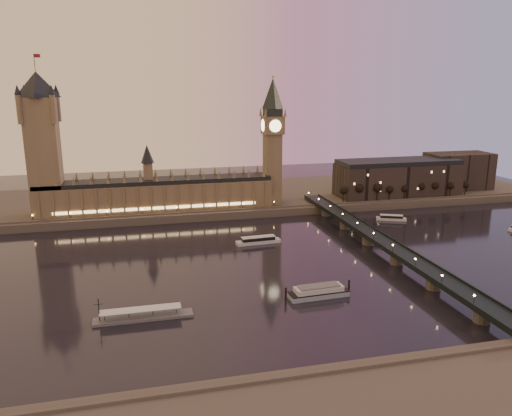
{
  "coord_description": "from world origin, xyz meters",
  "views": [
    {
      "loc": [
        -54.3,
        -269.68,
        104.03
      ],
      "look_at": [
        19.42,
        35.0,
        25.22
      ],
      "focal_mm": 35.0,
      "sensor_mm": 36.0,
      "label": 1
    }
  ],
  "objects_px": {
    "cruise_boat_a": "(258,240)",
    "moored_barge": "(319,292)",
    "cruise_boat_b": "(391,218)",
    "pontoon_pier": "(143,316)"
  },
  "relations": [
    {
      "from": "cruise_boat_a",
      "to": "cruise_boat_b",
      "type": "height_order",
      "value": "cruise_boat_a"
    },
    {
      "from": "moored_barge",
      "to": "pontoon_pier",
      "type": "bearing_deg",
      "value": 179.82
    },
    {
      "from": "moored_barge",
      "to": "pontoon_pier",
      "type": "relative_size",
      "value": 0.79
    },
    {
      "from": "cruise_boat_b",
      "to": "moored_barge",
      "type": "height_order",
      "value": "moored_barge"
    },
    {
      "from": "cruise_boat_a",
      "to": "pontoon_pier",
      "type": "relative_size",
      "value": 0.68
    },
    {
      "from": "cruise_boat_b",
      "to": "pontoon_pier",
      "type": "relative_size",
      "value": 0.52
    },
    {
      "from": "pontoon_pier",
      "to": "moored_barge",
      "type": "bearing_deg",
      "value": 2.71
    },
    {
      "from": "moored_barge",
      "to": "cruise_boat_a",
      "type": "bearing_deg",
      "value": 92.72
    },
    {
      "from": "cruise_boat_a",
      "to": "moored_barge",
      "type": "xyz_separation_m",
      "value": [
        8.84,
        -90.14,
        0.62
      ]
    },
    {
      "from": "cruise_boat_b",
      "to": "moored_barge",
      "type": "distance_m",
      "value": 161.77
    }
  ]
}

